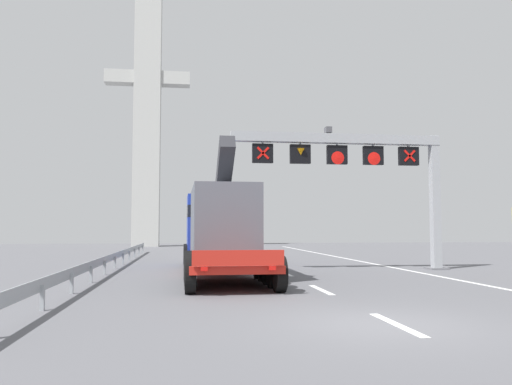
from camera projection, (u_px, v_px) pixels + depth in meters
name	position (u px, v px, depth m)	size (l,w,h in m)	color
ground	(380.00, 324.00, 10.50)	(112.00, 112.00, 0.00)	#5B5B60
lane_markings	(258.00, 261.00, 30.87)	(0.20, 55.70, 0.01)	silver
edge_line_right	(413.00, 271.00, 23.19)	(0.20, 63.00, 0.01)	silver
overhead_lane_gantry	(363.00, 161.00, 24.31)	(10.26, 0.90, 6.67)	#9EA0A5
heavy_haul_truck_red	(218.00, 227.00, 22.92)	(3.15, 14.09, 5.30)	red
guardrail_left	(114.00, 257.00, 24.63)	(0.13, 34.48, 0.76)	#999EA3
bridge_pylon_distant	(147.00, 107.00, 55.55)	(9.00, 2.00, 29.14)	#B7B7B2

